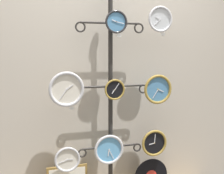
{
  "coord_description": "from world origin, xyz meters",
  "views": [
    {
      "loc": [
        -0.86,
        -2.42,
        1.54
      ],
      "look_at": [
        0.0,
        0.36,
        1.17
      ],
      "focal_mm": 50.0,
      "sensor_mm": 36.0,
      "label": 1
    }
  ],
  "objects": [
    {
      "name": "clock_bottom_center",
      "position": [
        -0.04,
        0.32,
        0.58
      ],
      "size": [
        0.29,
        0.04,
        0.29
      ],
      "color": "#60A8DB"
    },
    {
      "name": "clock_bottom_right",
      "position": [
        0.42,
        0.32,
        0.6
      ],
      "size": [
        0.27,
        0.04,
        0.27
      ],
      "color": "black"
    },
    {
      "name": "clock_top_right",
      "position": [
        0.46,
        0.31,
        1.81
      ],
      "size": [
        0.25,
        0.04,
        0.25
      ],
      "color": "silver"
    },
    {
      "name": "clock_bottom_left",
      "position": [
        -0.44,
        0.3,
        0.53
      ],
      "size": [
        0.24,
        0.04,
        0.24
      ],
      "color": "silver"
    },
    {
      "name": "shop_wall",
      "position": [
        0.0,
        0.57,
        1.4
      ],
      "size": [
        4.4,
        0.04,
        2.8
      ],
      "color": "#BCB2A3",
      "rests_on": "ground_plane"
    },
    {
      "name": "price_tag_mid",
      "position": [
        0.5,
        0.31,
        1.67
      ],
      "size": [
        0.04,
        0.0,
        0.03
      ],
      "color": "white"
    },
    {
      "name": "clock_middle_center",
      "position": [
        0.02,
        0.33,
        1.15
      ],
      "size": [
        0.2,
        0.04,
        0.2
      ],
      "color": "black"
    },
    {
      "name": "price_tag_upper",
      "position": [
        0.06,
        0.32,
        1.65
      ],
      "size": [
        0.04,
        0.0,
        0.03
      ],
      "color": "white"
    },
    {
      "name": "price_tag_lower",
      "position": [
        -0.39,
        0.31,
        1.01
      ],
      "size": [
        0.04,
        0.0,
        0.03
      ],
      "color": "white"
    },
    {
      "name": "display_stand",
      "position": [
        0.0,
        0.41,
        0.84
      ],
      "size": [
        0.77,
        0.32,
        2.09
      ],
      "color": "#282623",
      "rests_on": "ground_plane"
    },
    {
      "name": "clock_middle_right",
      "position": [
        0.45,
        0.3,
        1.14
      ],
      "size": [
        0.29,
        0.04,
        0.29
      ],
      "color": "#4C84B2"
    },
    {
      "name": "clock_top_center",
      "position": [
        0.03,
        0.32,
        1.78
      ],
      "size": [
        0.21,
        0.04,
        0.21
      ],
      "color": "#4C84B2"
    },
    {
      "name": "clock_middle_left",
      "position": [
        -0.44,
        0.31,
        1.18
      ],
      "size": [
        0.32,
        0.04,
        0.32
      ],
      "color": "silver"
    }
  ]
}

